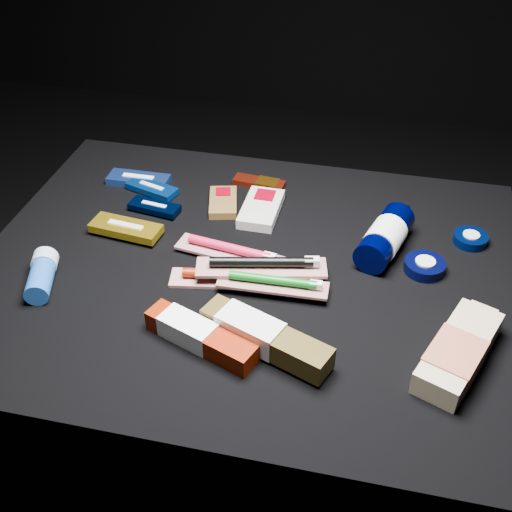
% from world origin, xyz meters
% --- Properties ---
extents(ground, '(3.00, 3.00, 0.00)m').
position_xyz_m(ground, '(0.00, 0.00, 0.00)').
color(ground, black).
rests_on(ground, ground).
extents(cloth_table, '(0.98, 0.78, 0.40)m').
position_xyz_m(cloth_table, '(0.00, 0.00, 0.20)').
color(cloth_table, black).
rests_on(cloth_table, ground).
extents(luna_bar_0, '(0.13, 0.05, 0.02)m').
position_xyz_m(luna_bar_0, '(-0.29, 0.23, 0.41)').
color(luna_bar_0, '#1E4098').
rests_on(luna_bar_0, cloth_table).
extents(luna_bar_1, '(0.12, 0.07, 0.01)m').
position_xyz_m(luna_bar_1, '(-0.25, 0.20, 0.41)').
color(luna_bar_1, '#083B94').
rests_on(luna_bar_1, cloth_table).
extents(luna_bar_2, '(0.11, 0.05, 0.01)m').
position_xyz_m(luna_bar_2, '(-0.22, 0.13, 0.41)').
color(luna_bar_2, black).
rests_on(luna_bar_2, cloth_table).
extents(luna_bar_3, '(0.14, 0.07, 0.02)m').
position_xyz_m(luna_bar_3, '(-0.25, 0.04, 0.42)').
color(luna_bar_3, '#BF9716').
rests_on(luna_bar_3, cloth_table).
extents(clif_bar_0, '(0.08, 0.11, 0.02)m').
position_xyz_m(clif_bar_0, '(-0.09, 0.19, 0.41)').
color(clif_bar_0, brown).
rests_on(clif_bar_0, cloth_table).
extents(clif_bar_1, '(0.07, 0.13, 0.02)m').
position_xyz_m(clif_bar_1, '(-0.01, 0.18, 0.41)').
color(clif_bar_1, beige).
rests_on(clif_bar_1, cloth_table).
extents(power_bar, '(0.11, 0.05, 0.01)m').
position_xyz_m(power_bar, '(-0.03, 0.28, 0.41)').
color(power_bar, maroon).
rests_on(power_bar, cloth_table).
extents(lotion_bottle, '(0.10, 0.20, 0.06)m').
position_xyz_m(lotion_bottle, '(0.24, 0.10, 0.43)').
color(lotion_bottle, black).
rests_on(lotion_bottle, cloth_table).
extents(cream_tin_upper, '(0.06, 0.06, 0.02)m').
position_xyz_m(cream_tin_upper, '(0.40, 0.16, 0.41)').
color(cream_tin_upper, black).
rests_on(cream_tin_upper, cloth_table).
extents(cream_tin_lower, '(0.07, 0.07, 0.02)m').
position_xyz_m(cream_tin_lower, '(0.31, 0.06, 0.41)').
color(cream_tin_lower, black).
rests_on(cream_tin_lower, cloth_table).
extents(bodywash_bottle, '(0.14, 0.21, 0.04)m').
position_xyz_m(bodywash_bottle, '(0.36, -0.16, 0.42)').
color(bodywash_bottle, '#C3AF89').
rests_on(bodywash_bottle, cloth_table).
extents(deodorant_stick, '(0.07, 0.12, 0.04)m').
position_xyz_m(deodorant_stick, '(-0.33, -0.12, 0.42)').
color(deodorant_stick, '#1C50A4').
rests_on(deodorant_stick, cloth_table).
extents(toothbrush_pack_0, '(0.22, 0.08, 0.02)m').
position_xyz_m(toothbrush_pack_0, '(-0.02, -0.04, 0.41)').
color(toothbrush_pack_0, beige).
rests_on(toothbrush_pack_0, cloth_table).
extents(toothbrush_pack_1, '(0.21, 0.08, 0.02)m').
position_xyz_m(toothbrush_pack_1, '(-0.03, 0.02, 0.42)').
color(toothbrush_pack_1, '#ABA49F').
rests_on(toothbrush_pack_1, cloth_table).
extents(toothbrush_pack_2, '(0.19, 0.05, 0.02)m').
position_xyz_m(toothbrush_pack_2, '(0.06, -0.06, 0.42)').
color(toothbrush_pack_2, '#A49F99').
rests_on(toothbrush_pack_2, cloth_table).
extents(toothbrush_pack_3, '(0.23, 0.10, 0.03)m').
position_xyz_m(toothbrush_pack_3, '(0.04, -0.03, 0.43)').
color(toothbrush_pack_3, '#A9A19E').
rests_on(toothbrush_pack_3, cloth_table).
extents(toothpaste_carton_red, '(0.19, 0.11, 0.04)m').
position_xyz_m(toothpaste_carton_red, '(-0.03, -0.20, 0.42)').
color(toothpaste_carton_red, '#741400').
rests_on(toothpaste_carton_red, cloth_table).
extents(toothpaste_carton_green, '(0.22, 0.12, 0.04)m').
position_xyz_m(toothpaste_carton_green, '(0.07, -0.19, 0.43)').
color(toothpaste_carton_green, '#3F300F').
rests_on(toothpaste_carton_green, cloth_table).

